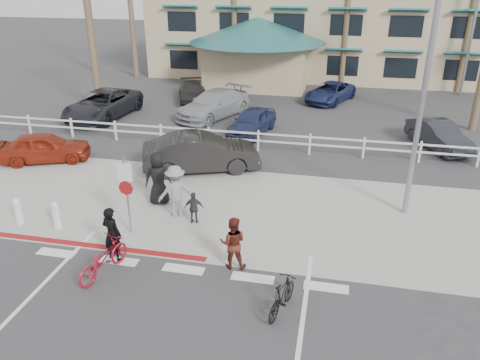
% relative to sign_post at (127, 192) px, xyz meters
% --- Properties ---
extents(ground, '(140.00, 140.00, 0.00)m').
position_rel_sign_post_xyz_m(ground, '(2.30, -2.20, -1.45)').
color(ground, '#333335').
extents(bike_path, '(12.00, 16.00, 0.01)m').
position_rel_sign_post_xyz_m(bike_path, '(2.30, -4.20, -1.45)').
color(bike_path, '#333335').
rests_on(bike_path, ground).
extents(sidewalk_plaza, '(22.00, 7.00, 0.01)m').
position_rel_sign_post_xyz_m(sidewalk_plaza, '(2.30, 2.30, -1.44)').
color(sidewalk_plaza, gray).
rests_on(sidewalk_plaza, ground).
extents(cross_street, '(40.00, 5.00, 0.01)m').
position_rel_sign_post_xyz_m(cross_street, '(2.30, 6.30, -1.45)').
color(cross_street, '#333335').
rests_on(cross_street, ground).
extents(parking_lot, '(50.00, 16.00, 0.01)m').
position_rel_sign_post_xyz_m(parking_lot, '(2.30, 15.80, -1.45)').
color(parking_lot, '#333335').
rests_on(parking_lot, ground).
extents(curb_red, '(7.00, 0.25, 0.02)m').
position_rel_sign_post_xyz_m(curb_red, '(-0.70, -1.00, -1.44)').
color(curb_red, maroon).
rests_on(curb_red, ground).
extents(rail_fence, '(29.40, 0.16, 1.00)m').
position_rel_sign_post_xyz_m(rail_fence, '(2.80, 8.30, -0.95)').
color(rail_fence, silver).
rests_on(rail_fence, ground).
extents(sign_post, '(0.50, 0.10, 2.90)m').
position_rel_sign_post_xyz_m(sign_post, '(0.00, 0.00, 0.00)').
color(sign_post, gray).
rests_on(sign_post, ground).
extents(bollard_0, '(0.26, 0.26, 0.95)m').
position_rel_sign_post_xyz_m(bollard_0, '(-2.50, -0.20, -0.97)').
color(bollard_0, silver).
rests_on(bollard_0, ground).
extents(bollard_1, '(0.26, 0.26, 0.95)m').
position_rel_sign_post_xyz_m(bollard_1, '(-3.90, -0.20, -0.97)').
color(bollard_1, silver).
rests_on(bollard_1, ground).
extents(streetlight_0, '(0.60, 2.00, 9.00)m').
position_rel_sign_post_xyz_m(streetlight_0, '(8.80, 3.30, 3.05)').
color(streetlight_0, gray).
rests_on(streetlight_0, ground).
extents(streetlight_1, '(0.60, 2.00, 9.50)m').
position_rel_sign_post_xyz_m(streetlight_1, '(14.30, 21.80, 3.30)').
color(streetlight_1, gray).
rests_on(streetlight_1, ground).
extents(palm_10, '(4.00, 4.00, 12.00)m').
position_rel_sign_post_xyz_m(palm_10, '(-7.70, 12.80, 4.55)').
color(palm_10, '#143416').
rests_on(palm_10, ground).
extents(bike_red, '(1.12, 2.02, 1.01)m').
position_rel_sign_post_xyz_m(bike_red, '(0.22, -2.27, -0.95)').
color(bike_red, maroon).
rests_on(bike_red, ground).
extents(rider_red, '(0.70, 0.55, 1.70)m').
position_rel_sign_post_xyz_m(rider_red, '(0.16, -1.52, -0.60)').
color(rider_red, black).
rests_on(rider_red, ground).
extents(bike_black, '(0.85, 1.59, 0.92)m').
position_rel_sign_post_xyz_m(bike_black, '(5.25, -2.79, -0.99)').
color(bike_black, black).
rests_on(bike_black, ground).
extents(rider_black, '(0.83, 0.68, 1.58)m').
position_rel_sign_post_xyz_m(rider_black, '(3.64, -1.15, -0.66)').
color(rider_black, '#541E16').
rests_on(rider_black, ground).
extents(pedestrian_a, '(1.38, 1.17, 1.85)m').
position_rel_sign_post_xyz_m(pedestrian_a, '(1.07, 1.42, -0.52)').
color(pedestrian_a, gray).
rests_on(pedestrian_a, ground).
extents(pedestrian_child, '(0.69, 0.38, 1.12)m').
position_rel_sign_post_xyz_m(pedestrian_child, '(1.81, 1.06, -0.89)').
color(pedestrian_child, '#2F3034').
rests_on(pedestrian_child, ground).
extents(pedestrian_b, '(1.12, 0.95, 1.95)m').
position_rel_sign_post_xyz_m(pedestrian_b, '(0.13, 2.22, -0.47)').
color(pedestrian_b, black).
rests_on(pedestrian_b, ground).
extents(car_white_sedan, '(5.12, 3.31, 1.60)m').
position_rel_sign_post_xyz_m(car_white_sedan, '(0.77, 5.49, -0.65)').
color(car_white_sedan, black).
rests_on(car_white_sedan, ground).
extents(car_red_compact, '(4.16, 2.90, 1.32)m').
position_rel_sign_post_xyz_m(car_red_compact, '(-6.29, 5.05, -0.79)').
color(car_red_compact, maroon).
rests_on(car_red_compact, ground).
extents(lot_car_0, '(3.04, 5.77, 1.55)m').
position_rel_sign_post_xyz_m(lot_car_0, '(-6.96, 11.85, -0.68)').
color(lot_car_0, black).
rests_on(lot_car_0, ground).
extents(lot_car_1, '(4.01, 5.58, 1.50)m').
position_rel_sign_post_xyz_m(lot_car_1, '(-0.79, 13.28, -0.70)').
color(lot_car_1, '#979A9E').
rests_on(lot_car_1, ground).
extents(lot_car_2, '(2.35, 4.09, 1.31)m').
position_rel_sign_post_xyz_m(lot_car_2, '(1.94, 10.75, -0.79)').
color(lot_car_2, '#1F284E').
rests_on(lot_car_2, ground).
extents(lot_car_3, '(2.82, 4.13, 1.29)m').
position_rel_sign_post_xyz_m(lot_car_3, '(10.99, 10.44, -0.81)').
color(lot_car_3, '#212329').
rests_on(lot_car_3, ground).
extents(lot_car_4, '(2.99, 4.49, 1.21)m').
position_rel_sign_post_xyz_m(lot_car_4, '(-3.02, 16.32, -0.85)').
color(lot_car_4, black).
rests_on(lot_car_4, ground).
extents(lot_car_5, '(3.53, 4.82, 1.22)m').
position_rel_sign_post_xyz_m(lot_car_5, '(5.64, 18.21, -0.84)').
color(lot_car_5, navy).
rests_on(lot_car_5, ground).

